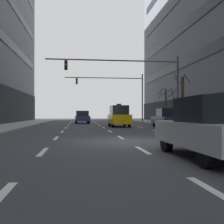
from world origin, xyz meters
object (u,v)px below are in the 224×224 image
object	(u,v)px
taxi_driving_1	(119,116)
pedestrian_1	(215,116)
car_parked_2	(204,121)
traffic_signal_1	(119,88)
car_driving_0	(212,128)
car_parked_3	(168,118)
street_tree_1	(182,100)
traffic_signal_0	(136,75)
street_tree_0	(166,103)
car_driving_2	(82,117)

from	to	relation	value
taxi_driving_1	pedestrian_1	size ratio (longest dim) A/B	2.50
car_parked_2	traffic_signal_1	xyz separation A→B (m)	(-2.02, 22.98, 4.14)
car_driving_0	car_parked_2	world-z (taller)	car_driving_0
car_parked_3	traffic_signal_1	xyz separation A→B (m)	(-2.02, 15.89, 4.10)
street_tree_1	pedestrian_1	world-z (taller)	street_tree_1
traffic_signal_0	traffic_signal_1	distance (m)	14.49
car_parked_3	street_tree_0	distance (m)	9.13
car_parked_3	traffic_signal_0	size ratio (longest dim) A/B	0.37
street_tree_0	traffic_signal_0	bearing A→B (deg)	-125.46
car_driving_2	street_tree_0	size ratio (longest dim) A/B	1.00
car_driving_2	car_parked_3	size ratio (longest dim) A/B	0.95
traffic_signal_0	car_parked_3	bearing A→B (deg)	-29.62
car_parked_3	car_parked_2	bearing A→B (deg)	-89.98
car_driving_2	traffic_signal_1	bearing A→B (deg)	36.47
car_driving_2	street_tree_0	xyz separation A→B (m)	(9.97, -3.37, 1.69)
car_parked_2	street_tree_0	xyz separation A→B (m)	(2.63, 15.68, 1.69)
car_parked_3	traffic_signal_1	bearing A→B (deg)	97.23
car_parked_3	street_tree_1	world-z (taller)	street_tree_1
car_parked_3	pedestrian_1	xyz separation A→B (m)	(1.61, -5.36, 0.27)
taxi_driving_1	car_parked_3	distance (m)	4.64
car_parked_2	traffic_signal_1	bearing A→B (deg)	95.02
car_parked_3	pedestrian_1	bearing A→B (deg)	-73.26
car_parked_3	pedestrian_1	size ratio (longest dim) A/B	2.74
car_driving_0	car_parked_2	bearing A→B (deg)	65.69
taxi_driving_1	car_parked_3	world-z (taller)	taxi_driving_1
taxi_driving_1	pedestrian_1	bearing A→B (deg)	-54.38
car_driving_0	car_driving_2	size ratio (longest dim) A/B	1.04
car_driving_2	street_tree_1	size ratio (longest dim) A/B	0.84
car_driving_0	car_parked_3	xyz separation A→B (m)	(4.03, 16.01, -0.00)
car_parked_3	traffic_signal_1	world-z (taller)	traffic_signal_1
street_tree_1	pedestrian_1	xyz separation A→B (m)	(-0.95, -8.47, -1.53)
car_parked_2	car_parked_3	world-z (taller)	car_parked_3
taxi_driving_1	street_tree_1	distance (m)	6.76
taxi_driving_1	car_driving_2	bearing A→B (deg)	109.50
taxi_driving_1	car_parked_3	xyz separation A→B (m)	(3.96, -2.42, -0.17)
car_driving_2	taxi_driving_1	bearing A→B (deg)	-70.50
car_driving_0	street_tree_0	distance (m)	25.53
car_parked_3	traffic_signal_0	world-z (taller)	traffic_signal_0
car_parked_2	street_tree_0	distance (m)	15.98
traffic_signal_0	street_tree_1	xyz separation A→B (m)	(5.05, 1.70, -2.13)
car_driving_0	traffic_signal_0	distance (m)	17.92
car_parked_2	pedestrian_1	distance (m)	2.38
car_driving_0	car_parked_2	xyz separation A→B (m)	(4.03, 8.92, -0.04)
car_driving_0	car_parked_3	size ratio (longest dim) A/B	1.00
pedestrian_1	traffic_signal_0	bearing A→B (deg)	121.15
car_driving_0	traffic_signal_1	distance (m)	32.22
street_tree_1	taxi_driving_1	bearing A→B (deg)	-173.93
car_parked_2	traffic_signal_1	distance (m)	23.44
street_tree_1	car_driving_2	bearing A→B (deg)	138.23
car_driving_0	traffic_signal_1	xyz separation A→B (m)	(2.01, 31.90, 4.10)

